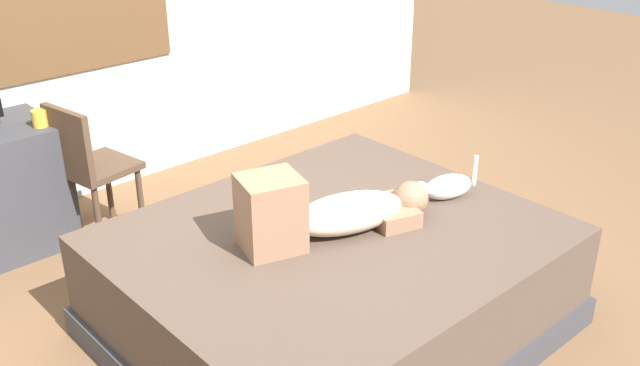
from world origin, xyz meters
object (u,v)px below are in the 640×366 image
at_px(cat, 445,187).
at_px(chair_by_desk, 87,163).
at_px(bed, 333,282).
at_px(cup, 39,118).
at_px(person_lying, 329,212).

xyz_separation_m(cat, chair_by_desk, (-1.10, 1.69, -0.10)).
distance_m(bed, cat, 0.74).
height_order(cat, cup, cup).
bearing_deg(bed, cup, 110.24).
height_order(person_lying, cat, person_lying).
relative_size(bed, chair_by_desk, 2.29).
bearing_deg(chair_by_desk, cat, -56.86).
bearing_deg(bed, cat, -10.94).
xyz_separation_m(bed, cat, (0.65, -0.13, 0.34)).
distance_m(bed, chair_by_desk, 1.65).
height_order(bed, person_lying, person_lying).
relative_size(person_lying, cup, 9.93).
xyz_separation_m(person_lying, chair_by_desk, (-0.43, 1.56, -0.14)).
xyz_separation_m(bed, person_lying, (-0.02, 0.01, 0.39)).
distance_m(cat, cup, 2.23).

